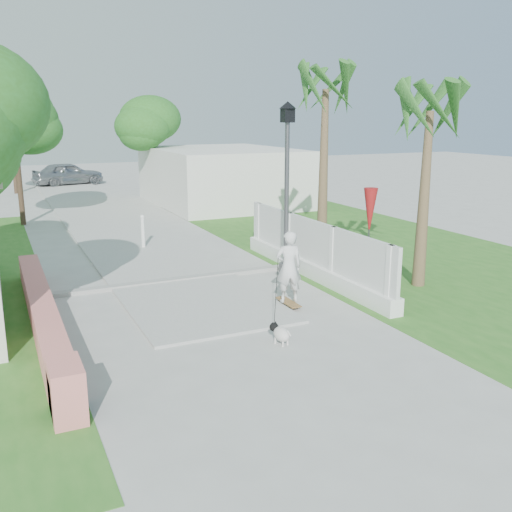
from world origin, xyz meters
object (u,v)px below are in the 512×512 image
bollard (143,231)px  parked_car (68,174)px  street_lamp (287,183)px  patio_umbrella (370,212)px  dog (280,333)px  skateboarder (280,284)px

bollard → parked_car: parked_car is taller
street_lamp → patio_umbrella: (1.90, -1.00, -0.74)m
patio_umbrella → dog: 5.49m
bollard → dog: bearing=-87.5°
bollard → skateboarder: 7.55m
bollard → parked_car: 18.79m
street_lamp → dog: 5.28m
dog → skateboarder: bearing=46.4°
street_lamp → patio_umbrella: 2.27m
street_lamp → skateboarder: 3.83m
skateboarder → parked_car: skateboarder is taller
street_lamp → bollard: (-2.70, 4.50, -1.84)m
dog → parked_car: bearing=73.8°
dog → bollard: bearing=75.7°
street_lamp → dog: bearing=-119.0°
street_lamp → parked_car: street_lamp is taller
patio_umbrella → skateboarder: size_ratio=1.09×
bollard → parked_car: bearing=89.7°
bollard → skateboarder: bearing=-82.5°
patio_umbrella → skateboarder: 4.23m
street_lamp → bollard: bearing=121.0°
dog → parked_car: parked_car is taller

